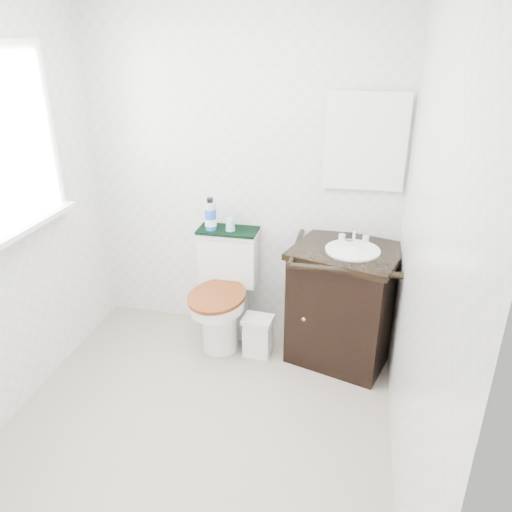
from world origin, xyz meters
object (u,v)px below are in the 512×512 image
at_px(toilet, 225,295).
at_px(cup, 230,225).
at_px(trash_bin, 258,335).
at_px(mouthwash_bottle, 211,215).
at_px(vanity, 344,302).

distance_m(toilet, cup, 0.52).
xyz_separation_m(trash_bin, mouthwash_bottle, (-0.40, 0.26, 0.77)).
bearing_deg(cup, vanity, -11.59).
bearing_deg(cup, mouthwash_bottle, -176.19).
bearing_deg(vanity, cup, 168.41).
height_order(toilet, mouthwash_bottle, mouthwash_bottle).
relative_size(toilet, trash_bin, 2.70).
bearing_deg(toilet, cup, 76.63).
xyz_separation_m(trash_bin, cup, (-0.26, 0.27, 0.71)).
height_order(vanity, trash_bin, vanity).
relative_size(vanity, cup, 10.73).
height_order(toilet, cup, cup).
height_order(vanity, mouthwash_bottle, mouthwash_bottle).
relative_size(trash_bin, cup, 3.44).
distance_m(mouthwash_bottle, cup, 0.15).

